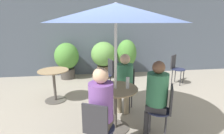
{
  "coord_description": "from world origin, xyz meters",
  "views": [
    {
      "loc": [
        -0.38,
        -2.59,
        1.76
      ],
      "look_at": [
        0.04,
        0.42,
        0.98
      ],
      "focal_mm": 28.0,
      "sensor_mm": 36.0,
      "label": 1
    }
  ],
  "objects_px": {
    "bistro_chair_4": "(107,72)",
    "potted_plant_2": "(127,56)",
    "seated_person_0": "(101,105)",
    "bistro_chair_1": "(164,107)",
    "beer_glass_0": "(104,82)",
    "seated_person_2": "(125,78)",
    "beer_glass_1": "(128,83)",
    "potted_plant_1": "(104,56)",
    "bistro_chair_0": "(98,126)",
    "seated_person_1": "(156,93)",
    "cafe_table_far": "(54,80)",
    "bistro_chair_2": "(126,85)",
    "cafe_table_near": "(115,100)",
    "potted_plant_0": "(67,58)",
    "umbrella": "(116,13)",
    "bistro_chair_3": "(176,66)"
  },
  "relations": [
    {
      "from": "potted_plant_2",
      "to": "bistro_chair_4",
      "type": "bearing_deg",
      "value": -122.81
    },
    {
      "from": "bistro_chair_3",
      "to": "beer_glass_0",
      "type": "distance_m",
      "value": 3.01
    },
    {
      "from": "bistro_chair_1",
      "to": "potted_plant_2",
      "type": "height_order",
      "value": "potted_plant_2"
    },
    {
      "from": "bistro_chair_0",
      "to": "seated_person_2",
      "type": "relative_size",
      "value": 0.72
    },
    {
      "from": "bistro_chair_4",
      "to": "umbrella",
      "type": "distance_m",
      "value": 2.16
    },
    {
      "from": "potted_plant_2",
      "to": "seated_person_2",
      "type": "bearing_deg",
      "value": -103.61
    },
    {
      "from": "bistro_chair_3",
      "to": "bistro_chair_4",
      "type": "relative_size",
      "value": 1.0
    },
    {
      "from": "bistro_chair_4",
      "to": "seated_person_1",
      "type": "relative_size",
      "value": 0.69
    },
    {
      "from": "potted_plant_1",
      "to": "bistro_chair_2",
      "type": "bearing_deg",
      "value": -82.98
    },
    {
      "from": "cafe_table_far",
      "to": "beer_glass_0",
      "type": "xyz_separation_m",
      "value": [
        1.01,
        -1.21,
        0.32
      ]
    },
    {
      "from": "cafe_table_near",
      "to": "bistro_chair_3",
      "type": "bearing_deg",
      "value": 43.58
    },
    {
      "from": "bistro_chair_0",
      "to": "umbrella",
      "type": "bearing_deg",
      "value": -90.0
    },
    {
      "from": "seated_person_2",
      "to": "potted_plant_1",
      "type": "height_order",
      "value": "seated_person_2"
    },
    {
      "from": "cafe_table_far",
      "to": "bistro_chair_4",
      "type": "distance_m",
      "value": 1.32
    },
    {
      "from": "seated_person_2",
      "to": "umbrella",
      "type": "distance_m",
      "value": 1.35
    },
    {
      "from": "bistro_chair_4",
      "to": "beer_glass_1",
      "type": "xyz_separation_m",
      "value": [
        0.14,
        -1.7,
        0.31
      ]
    },
    {
      "from": "cafe_table_far",
      "to": "bistro_chair_2",
      "type": "height_order",
      "value": "bistro_chair_2"
    },
    {
      "from": "beer_glass_0",
      "to": "beer_glass_1",
      "type": "relative_size",
      "value": 0.97
    },
    {
      "from": "cafe_table_far",
      "to": "beer_glass_0",
      "type": "height_order",
      "value": "beer_glass_0"
    },
    {
      "from": "bistro_chair_1",
      "to": "potted_plant_0",
      "type": "height_order",
      "value": "potted_plant_0"
    },
    {
      "from": "cafe_table_far",
      "to": "seated_person_0",
      "type": "relative_size",
      "value": 0.59
    },
    {
      "from": "seated_person_0",
      "to": "potted_plant_1",
      "type": "xyz_separation_m",
      "value": [
        0.34,
        3.41,
        -0.03
      ]
    },
    {
      "from": "bistro_chair_0",
      "to": "seated_person_2",
      "type": "height_order",
      "value": "seated_person_2"
    },
    {
      "from": "beer_glass_1",
      "to": "beer_glass_0",
      "type": "bearing_deg",
      "value": 166.06
    },
    {
      "from": "bistro_chair_4",
      "to": "seated_person_0",
      "type": "bearing_deg",
      "value": -21.09
    },
    {
      "from": "bistro_chair_2",
      "to": "seated_person_0",
      "type": "relative_size",
      "value": 0.68
    },
    {
      "from": "seated_person_2",
      "to": "potted_plant_1",
      "type": "xyz_separation_m",
      "value": [
        -0.2,
        2.25,
        0.01
      ]
    },
    {
      "from": "bistro_chair_2",
      "to": "seated_person_0",
      "type": "bearing_deg",
      "value": -90.0
    },
    {
      "from": "bistro_chair_4",
      "to": "potted_plant_2",
      "type": "xyz_separation_m",
      "value": [
        0.77,
        1.19,
        0.19
      ]
    },
    {
      "from": "seated_person_2",
      "to": "seated_person_0",
      "type": "bearing_deg",
      "value": -90.0
    },
    {
      "from": "seated_person_2",
      "to": "beer_glass_1",
      "type": "distance_m",
      "value": 0.63
    },
    {
      "from": "beer_glass_1",
      "to": "potted_plant_1",
      "type": "height_order",
      "value": "potted_plant_1"
    },
    {
      "from": "seated_person_0",
      "to": "beer_glass_0",
      "type": "xyz_separation_m",
      "value": [
        0.09,
        0.64,
        0.08
      ]
    },
    {
      "from": "beer_glass_1",
      "to": "potted_plant_1",
      "type": "xyz_separation_m",
      "value": [
        -0.12,
        2.86,
        -0.11
      ]
    },
    {
      "from": "bistro_chair_1",
      "to": "bistro_chair_4",
      "type": "bearing_deg",
      "value": -136.82
    },
    {
      "from": "cafe_table_far",
      "to": "seated_person_2",
      "type": "distance_m",
      "value": 1.64
    },
    {
      "from": "cafe_table_far",
      "to": "potted_plant_0",
      "type": "height_order",
      "value": "potted_plant_0"
    },
    {
      "from": "seated_person_2",
      "to": "potted_plant_0",
      "type": "bearing_deg",
      "value": 145.21
    },
    {
      "from": "seated_person_1",
      "to": "potted_plant_2",
      "type": "height_order",
      "value": "potted_plant_2"
    },
    {
      "from": "cafe_table_near",
      "to": "potted_plant_2",
      "type": "height_order",
      "value": "potted_plant_2"
    },
    {
      "from": "cafe_table_near",
      "to": "potted_plant_1",
      "type": "height_order",
      "value": "potted_plant_1"
    },
    {
      "from": "bistro_chair_0",
      "to": "seated_person_2",
      "type": "xyz_separation_m",
      "value": [
        0.6,
        1.28,
        0.19
      ]
    },
    {
      "from": "seated_person_2",
      "to": "umbrella",
      "type": "relative_size",
      "value": 0.57
    },
    {
      "from": "potted_plant_0",
      "to": "umbrella",
      "type": "distance_m",
      "value": 3.36
    },
    {
      "from": "beer_glass_0",
      "to": "potted_plant_1",
      "type": "height_order",
      "value": "potted_plant_1"
    },
    {
      "from": "bistro_chair_1",
      "to": "potted_plant_2",
      "type": "distance_m",
      "value": 3.19
    },
    {
      "from": "seated_person_0",
      "to": "bistro_chair_1",
      "type": "bearing_deg",
      "value": -140.5
    },
    {
      "from": "cafe_table_near",
      "to": "bistro_chair_3",
      "type": "relative_size",
      "value": 0.87
    },
    {
      "from": "beer_glass_0",
      "to": "cafe_table_near",
      "type": "bearing_deg",
      "value": -18.26
    },
    {
      "from": "bistro_chair_1",
      "to": "bistro_chair_0",
      "type": "bearing_deg",
      "value": -45.0
    }
  ]
}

